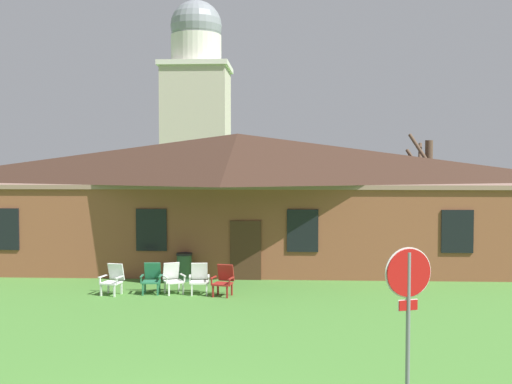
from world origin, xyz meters
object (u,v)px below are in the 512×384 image
stop_sign (408,298)px  lawn_chair_by_porch (113,279)px  lawn_chair_near_door (152,278)px  lawn_chair_middle (199,278)px  trash_bin (184,267)px  lawn_chair_left_end (173,277)px  lawn_chair_right_end (224,280)px

stop_sign → lawn_chair_by_porch: stop_sign is taller
lawn_chair_near_door → stop_sign: bearing=-56.8°
lawn_chair_middle → trash_bin: 2.28m
lawn_chair_by_porch → lawn_chair_near_door: bearing=10.8°
lawn_chair_near_door → lawn_chair_left_end: size_ratio=1.00×
stop_sign → lawn_chair_right_end: bearing=112.8°
lawn_chair_left_end → lawn_chair_middle: 0.85m
stop_sign → lawn_chair_middle: bearing=116.3°
lawn_chair_left_end → lawn_chair_middle: size_ratio=1.00×
lawn_chair_near_door → lawn_chair_left_end: same height
lawn_chair_right_end → lawn_chair_near_door: bearing=174.2°
lawn_chair_near_door → lawn_chair_left_end: (0.66, 0.05, 0.00)m
lawn_chair_right_end → trash_bin: 2.88m
lawn_chair_near_door → lawn_chair_right_end: 2.33m
lawn_chair_right_end → trash_bin: bearing=124.5°
lawn_chair_right_end → lawn_chair_by_porch: bearing=179.8°
lawn_chair_by_porch → lawn_chair_middle: bearing=5.1°
lawn_chair_middle → trash_bin: (-0.83, 2.12, -0.00)m
trash_bin → stop_sign: bearing=-64.6°
trash_bin → lawn_chair_left_end: bearing=-90.6°
stop_sign → trash_bin: size_ratio=2.83×
lawn_chair_right_end → lawn_chair_left_end: bearing=170.3°
lawn_chair_left_end → lawn_chair_near_door: bearing=-175.9°
lawn_chair_near_door → lawn_chair_middle: size_ratio=1.00×
lawn_chair_by_porch → trash_bin: bearing=51.8°
stop_sign → lawn_chair_right_end: size_ratio=2.90×
lawn_chair_by_porch → lawn_chair_middle: 2.70m
lawn_chair_by_porch → lawn_chair_left_end: 1.86m
stop_sign → lawn_chair_near_door: size_ratio=2.90×
lawn_chair_near_door → trash_bin: size_ratio=0.98×
stop_sign → lawn_chair_by_porch: size_ratio=2.90×
lawn_chair_middle → lawn_chair_right_end: same height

